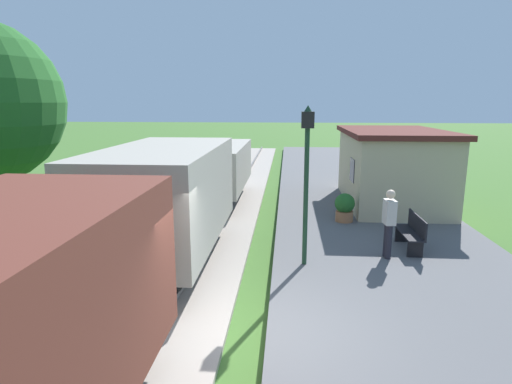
{
  "coord_description": "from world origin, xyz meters",
  "views": [
    {
      "loc": [
        0.5,
        -6.21,
        4.01
      ],
      "look_at": [
        -0.35,
        5.14,
        1.57
      ],
      "focal_mm": 29.46,
      "sensor_mm": 36.0,
      "label": 1
    }
  ],
  "objects_px": {
    "freight_train": "(159,210)",
    "lamp_post_near": "(307,157)",
    "potted_planter": "(345,207)",
    "bench_near_hut": "(412,232)",
    "station_hut": "(391,167)",
    "person_waiting": "(389,221)"
  },
  "relations": [
    {
      "from": "station_hut",
      "to": "person_waiting",
      "type": "height_order",
      "value": "station_hut"
    },
    {
      "from": "freight_train",
      "to": "potted_planter",
      "type": "relative_size",
      "value": 21.18
    },
    {
      "from": "freight_train",
      "to": "lamp_post_near",
      "type": "bearing_deg",
      "value": 6.0
    },
    {
      "from": "bench_near_hut",
      "to": "person_waiting",
      "type": "bearing_deg",
      "value": -139.24
    },
    {
      "from": "freight_train",
      "to": "potted_planter",
      "type": "distance_m",
      "value": 6.36
    },
    {
      "from": "station_hut",
      "to": "freight_train",
      "type": "bearing_deg",
      "value": -135.12
    },
    {
      "from": "bench_near_hut",
      "to": "lamp_post_near",
      "type": "xyz_separation_m",
      "value": [
        -2.82,
        -1.24,
        2.08
      ]
    },
    {
      "from": "freight_train",
      "to": "station_hut",
      "type": "distance_m",
      "value": 9.6
    },
    {
      "from": "lamp_post_near",
      "to": "bench_near_hut",
      "type": "bearing_deg",
      "value": 23.71
    },
    {
      "from": "person_waiting",
      "to": "lamp_post_near",
      "type": "height_order",
      "value": "lamp_post_near"
    },
    {
      "from": "bench_near_hut",
      "to": "lamp_post_near",
      "type": "bearing_deg",
      "value": -156.29
    },
    {
      "from": "freight_train",
      "to": "station_hut",
      "type": "height_order",
      "value": "station_hut"
    },
    {
      "from": "bench_near_hut",
      "to": "potted_planter",
      "type": "relative_size",
      "value": 1.64
    },
    {
      "from": "person_waiting",
      "to": "lamp_post_near",
      "type": "bearing_deg",
      "value": 10.93
    },
    {
      "from": "bench_near_hut",
      "to": "lamp_post_near",
      "type": "relative_size",
      "value": 0.41
    },
    {
      "from": "lamp_post_near",
      "to": "freight_train",
      "type": "bearing_deg",
      "value": -174.0
    },
    {
      "from": "person_waiting",
      "to": "lamp_post_near",
      "type": "distance_m",
      "value": 2.68
    },
    {
      "from": "freight_train",
      "to": "station_hut",
      "type": "relative_size",
      "value": 3.34
    },
    {
      "from": "freight_train",
      "to": "lamp_post_near",
      "type": "relative_size",
      "value": 5.24
    },
    {
      "from": "potted_planter",
      "to": "person_waiting",
      "type": "bearing_deg",
      "value": -78.79
    },
    {
      "from": "freight_train",
      "to": "person_waiting",
      "type": "height_order",
      "value": "freight_train"
    },
    {
      "from": "freight_train",
      "to": "bench_near_hut",
      "type": "height_order",
      "value": "freight_train"
    }
  ]
}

